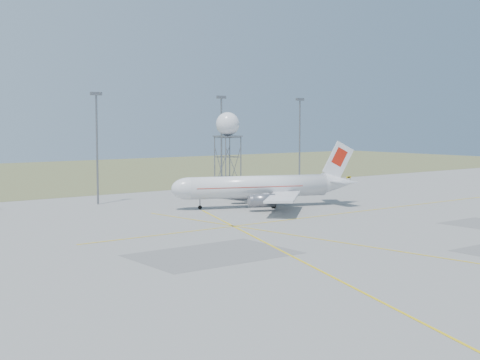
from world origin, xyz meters
TOP-DOWN VIEW (x-y plane):
  - ground at (0.00, 0.00)m, footprint 400.00×400.00m
  - grass_strip at (0.00, 140.00)m, footprint 400.00×120.00m
  - mast_b at (-10.00, 66.00)m, footprint 2.20×0.50m
  - mast_c at (18.00, 66.00)m, footprint 2.20×0.50m
  - mast_d at (40.00, 66.00)m, footprint 2.20×0.50m
  - taxi_sign_near at (55.60, 72.00)m, footprint 1.60×0.17m
  - taxi_sign_far at (62.60, 72.00)m, footprint 1.60×0.17m
  - airliner_main at (11.40, 44.78)m, footprint 33.14×31.13m
  - radar_tower at (16.18, 61.33)m, footprint 4.71×4.71m

SIDE VIEW (x-z plane):
  - ground at x=0.00m, z-range 0.00..0.00m
  - grass_strip at x=0.00m, z-range 0.00..0.03m
  - taxi_sign_near at x=55.60m, z-range 0.29..1.49m
  - taxi_sign_far at x=62.60m, z-range 0.29..1.49m
  - airliner_main at x=11.40m, z-range -2.25..9.39m
  - radar_tower at x=16.18m, z-range 1.04..18.09m
  - mast_b at x=-10.00m, z-range 1.82..22.32m
  - mast_c at x=18.00m, z-range 1.82..22.32m
  - mast_d at x=40.00m, z-range 1.82..22.32m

